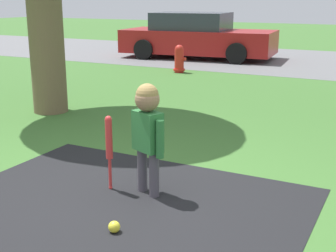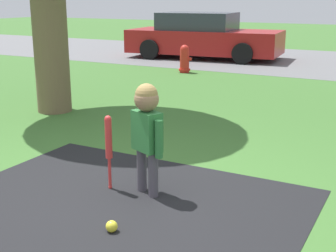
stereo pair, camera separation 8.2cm
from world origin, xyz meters
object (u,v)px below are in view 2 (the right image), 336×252
child (147,124)px  fire_hydrant (185,59)px  parked_car (203,37)px  sports_ball (112,226)px  baseball_bat (109,142)px

child → fire_hydrant: 7.29m
parked_car → fire_hydrant: bearing=-80.5°
sports_ball → child: bearing=99.9°
parked_car → baseball_bat: bearing=-76.8°
baseball_bat → sports_ball: size_ratio=7.67×
child → parked_car: parked_car is taller
sports_ball → fire_hydrant: (-3.06, 7.44, 0.28)m
fire_hydrant → parked_car: (-0.78, 2.80, 0.30)m
sports_ball → parked_car: parked_car is taller
sports_ball → fire_hydrant: fire_hydrant is taller
sports_ball → fire_hydrant: 8.05m
child → baseball_bat: (-0.37, -0.07, -0.21)m
fire_hydrant → child: bearing=-66.3°
child → sports_ball: 1.00m
child → parked_car: 10.16m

